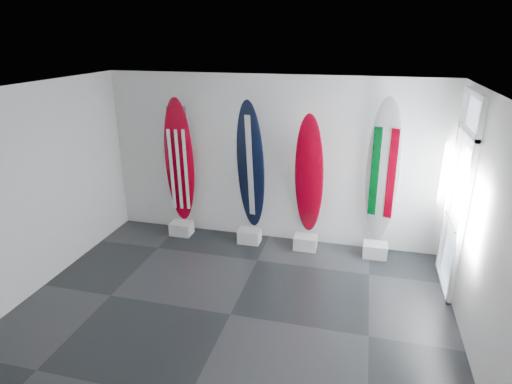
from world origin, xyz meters
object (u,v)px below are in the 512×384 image
(surfboard_usa, at_px, (179,162))
(surfboard_navy, at_px, (251,167))
(surfboard_italy, at_px, (383,173))
(surfboard_swiss, at_px, (309,176))

(surfboard_usa, height_order, surfboard_navy, surfboard_navy)
(surfboard_usa, height_order, surfboard_italy, surfboard_italy)
(surfboard_usa, distance_m, surfboard_italy, 3.60)
(surfboard_usa, xyz_separation_m, surfboard_swiss, (2.39, 0.00, -0.08))
(surfboard_swiss, bearing_deg, surfboard_usa, -174.72)
(surfboard_swiss, height_order, surfboard_italy, surfboard_italy)
(surfboard_navy, distance_m, surfboard_italy, 2.25)
(surfboard_navy, bearing_deg, surfboard_swiss, 13.13)
(surfboard_navy, distance_m, surfboard_swiss, 1.04)
(surfboard_swiss, distance_m, surfboard_italy, 1.22)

